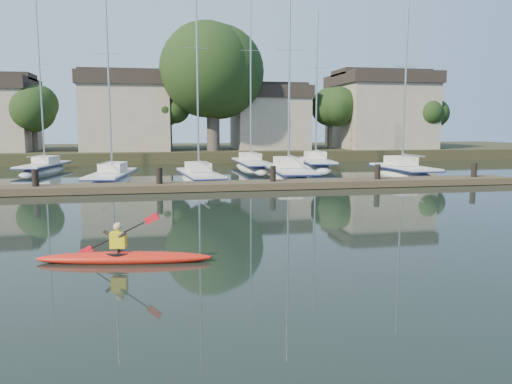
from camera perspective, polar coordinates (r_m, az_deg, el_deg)
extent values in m
plane|color=black|center=(12.80, 2.67, -7.56)|extent=(160.00, 160.00, 0.00)
ellipsoid|color=red|center=(12.83, -14.77, -7.32)|extent=(4.39, 1.23, 0.33)
cylinder|color=black|center=(12.84, -15.42, -6.85)|extent=(0.74, 0.74, 0.09)
imported|color=#2B2628|center=(12.76, -15.48, -5.35)|extent=(0.28, 0.37, 0.94)
cube|color=yellow|center=(12.75, -15.48, -5.29)|extent=(0.40, 0.32, 0.39)
sphere|color=tan|center=(12.69, -15.53, -3.84)|extent=(0.21, 0.21, 0.21)
cube|color=#4E412C|center=(26.36, -4.43, 0.72)|extent=(34.00, 2.00, 0.35)
cylinder|color=black|center=(26.89, -23.85, 0.44)|extent=(0.32, 0.32, 1.80)
cylinder|color=black|center=(26.19, -10.96, 0.78)|extent=(0.32, 0.32, 1.80)
cylinder|color=black|center=(26.85, 1.95, 1.08)|extent=(0.32, 0.32, 1.80)
cylinder|color=black|center=(28.77, 13.69, 1.30)|extent=(0.32, 0.32, 1.80)
cylinder|color=black|center=(31.72, 23.61, 1.45)|extent=(0.32, 0.32, 1.80)
ellipsoid|color=silver|center=(31.10, -16.15, 0.51)|extent=(3.00, 8.15, 1.78)
cube|color=silver|center=(31.01, -16.21, 2.06)|extent=(2.72, 6.72, 0.13)
cube|color=navy|center=(31.02, -16.21, 1.92)|extent=(2.81, 6.88, 0.07)
cube|color=silver|center=(31.45, -16.04, 2.77)|extent=(1.59, 2.38, 0.51)
cylinder|color=#9EA0A5|center=(31.25, -16.50, 12.49)|extent=(0.11, 0.11, 11.23)
cylinder|color=#9EA0A5|center=(29.80, -16.78, 3.27)|extent=(0.47, 3.01, 0.07)
cylinder|color=#9EA0A5|center=(31.40, -16.60, 14.94)|extent=(1.49, 0.23, 0.03)
ellipsoid|color=silver|center=(30.57, -6.45, 0.66)|extent=(2.81, 8.38, 1.73)
cube|color=silver|center=(30.49, -6.47, 2.19)|extent=(2.56, 6.90, 0.13)
cube|color=navy|center=(30.49, -6.47, 2.06)|extent=(2.65, 7.07, 0.07)
cube|color=silver|center=(30.94, -6.65, 2.90)|extent=(1.52, 2.43, 0.50)
cylinder|color=#9EA0A5|center=(30.76, -6.73, 13.40)|extent=(0.11, 0.11, 11.87)
cylinder|color=#9EA0A5|center=(29.22, -6.04, 3.40)|extent=(0.42, 3.11, 0.07)
cylinder|color=#9EA0A5|center=(30.93, -6.77, 16.02)|extent=(1.45, 0.19, 0.03)
ellipsoid|color=silver|center=(32.27, 3.82, 0.95)|extent=(2.73, 8.81, 2.07)
cube|color=silver|center=(32.17, 3.83, 2.68)|extent=(2.54, 7.24, 0.15)
cube|color=navy|center=(32.18, 3.83, 2.52)|extent=(2.64, 7.41, 0.09)
cube|color=silver|center=(32.65, 3.65, 3.46)|extent=(1.65, 2.51, 0.60)
cylinder|color=#9EA0A5|center=(32.48, 3.83, 13.39)|extent=(0.13, 0.13, 11.96)
cylinder|color=#9EA0A5|center=(30.84, 4.34, 4.08)|extent=(0.26, 3.31, 0.09)
cylinder|color=#9EA0A5|center=(32.65, 3.86, 15.89)|extent=(1.74, 0.12, 0.03)
ellipsoid|color=silver|center=(35.18, 16.48, 1.22)|extent=(2.49, 7.51, 2.02)
cube|color=silver|center=(35.09, 16.54, 2.77)|extent=(2.34, 6.17, 0.15)
cube|color=navy|center=(35.10, 16.54, 2.63)|extent=(2.43, 6.32, 0.09)
cube|color=silver|center=(35.45, 16.21, 3.46)|extent=(1.56, 2.13, 0.58)
cylinder|color=#9EA0A5|center=(35.28, 16.69, 11.52)|extent=(0.13, 0.13, 10.63)
cylinder|color=#9EA0A5|center=(34.07, 17.51, 4.03)|extent=(0.18, 2.83, 0.09)
cylinder|color=#9EA0A5|center=(35.39, 16.78, 13.57)|extent=(1.70, 0.09, 0.03)
ellipsoid|color=silver|center=(40.23, -23.05, 1.77)|extent=(3.23, 8.28, 1.71)
cube|color=silver|center=(40.16, -23.11, 2.91)|extent=(2.90, 6.83, 0.13)
cube|color=navy|center=(40.17, -23.10, 2.81)|extent=(3.00, 7.01, 0.07)
cube|color=silver|center=(40.59, -22.88, 3.44)|extent=(1.62, 2.44, 0.49)
cylinder|color=#9EA0A5|center=(40.40, -23.42, 11.28)|extent=(0.11, 0.11, 11.67)
cylinder|color=#9EA0A5|center=(39.00, -23.83, 3.81)|extent=(0.59, 3.04, 0.07)
cylinder|color=#9EA0A5|center=(40.53, -23.52, 13.25)|extent=(1.42, 0.27, 0.03)
ellipsoid|color=silver|center=(39.65, -0.52, 2.25)|extent=(2.14, 9.86, 1.87)
cube|color=silver|center=(39.57, -0.52, 3.53)|extent=(2.03, 8.09, 0.14)
cube|color=navy|center=(39.58, -0.52, 3.42)|extent=(2.11, 8.29, 0.08)
cube|color=silver|center=(40.13, -0.68, 4.11)|extent=(1.40, 2.77, 0.54)
cylinder|color=#9EA0A5|center=(39.98, -0.61, 13.53)|extent=(0.12, 0.12, 13.78)
cylinder|color=#9EA0A5|center=(38.08, -0.11, 4.56)|extent=(0.11, 3.74, 0.08)
cylinder|color=#9EA0A5|center=(40.18, -0.62, 15.88)|extent=(1.58, 0.04, 0.03)
ellipsoid|color=silver|center=(40.57, 6.86, 2.28)|extent=(3.38, 8.70, 2.01)
cube|color=silver|center=(40.49, 6.88, 3.63)|extent=(3.06, 7.18, 0.15)
cube|color=navy|center=(40.50, 6.88, 3.51)|extent=(3.17, 7.36, 0.08)
cube|color=silver|center=(40.97, 6.77, 4.22)|extent=(1.80, 2.56, 0.58)
cylinder|color=#9EA0A5|center=(40.77, 6.95, 11.92)|extent=(0.13, 0.13, 11.65)
cylinder|color=#9EA0A5|center=(39.19, 7.21, 4.73)|extent=(0.53, 3.20, 0.08)
cylinder|color=#9EA0A5|center=(40.90, 6.98, 13.87)|extent=(1.68, 0.27, 0.03)
cube|color=#293319|center=(56.16, -7.87, 4.62)|extent=(90.00, 24.00, 1.00)
cube|color=tan|center=(50.11, -14.51, 8.10)|extent=(8.00, 8.00, 6.00)
cube|color=#29221E|center=(50.29, -14.65, 12.20)|extent=(8.40, 8.40, 1.20)
cube|color=tan|center=(51.19, 1.49, 7.76)|extent=(7.00, 7.00, 5.00)
cube|color=#29221E|center=(51.29, 1.50, 11.23)|extent=(7.35, 7.35, 1.20)
cube|color=tan|center=(55.01, 13.93, 8.31)|extent=(9.00, 9.00, 6.50)
cube|color=#29221E|center=(55.21, 14.06, 12.31)|extent=(9.45, 9.45, 1.20)
cylinder|color=#4F453F|center=(47.27, -4.91, 7.75)|extent=(1.20, 1.20, 5.00)
sphere|color=black|center=(47.55, -4.98, 13.79)|extent=(8.50, 8.50, 8.50)
cylinder|color=#4F453F|center=(49.29, -23.97, 5.96)|extent=(0.48, 0.48, 3.00)
sphere|color=black|center=(49.31, -24.13, 8.86)|extent=(3.40, 3.40, 3.40)
cylinder|color=#4F453F|center=(47.53, -9.79, 6.34)|extent=(0.38, 0.38, 2.80)
sphere|color=black|center=(47.54, -9.85, 8.99)|extent=(2.72, 2.72, 2.72)
cylinder|color=#4F453F|center=(51.38, 8.45, 6.68)|extent=(0.50, 0.50, 3.20)
sphere|color=black|center=(51.41, 8.50, 9.63)|extent=(3.57, 3.57, 3.57)
cylinder|color=#4F453F|center=(54.17, 19.07, 6.07)|extent=(0.41, 0.41, 2.60)
sphere|color=black|center=(54.18, 19.17, 8.35)|extent=(2.89, 2.89, 2.89)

